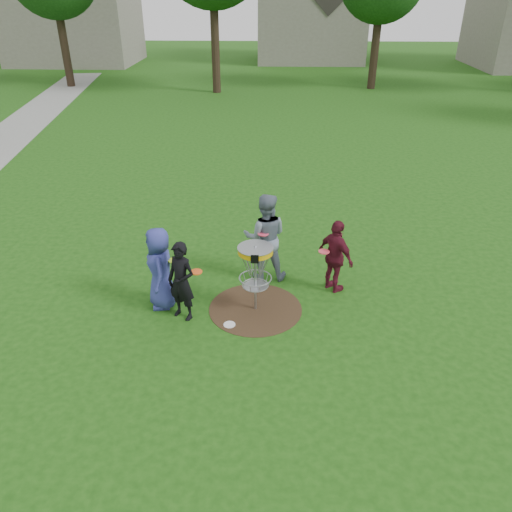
{
  "coord_description": "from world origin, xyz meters",
  "views": [
    {
      "loc": [
        0.3,
        -7.94,
        5.54
      ],
      "look_at": [
        0.0,
        0.3,
        1.0
      ],
      "focal_mm": 35.0,
      "sensor_mm": 36.0,
      "label": 1
    }
  ],
  "objects_px": {
    "player_blue": "(160,268)",
    "player_grey": "(265,237)",
    "disc_golf_basket": "(255,263)",
    "player_black": "(181,281)",
    "player_maroon": "(336,257)"
  },
  "relations": [
    {
      "from": "player_black",
      "to": "disc_golf_basket",
      "type": "distance_m",
      "value": 1.39
    },
    {
      "from": "player_blue",
      "to": "player_maroon",
      "type": "relative_size",
      "value": 1.06
    },
    {
      "from": "player_blue",
      "to": "player_grey",
      "type": "xyz_separation_m",
      "value": [
        1.95,
        1.14,
        0.12
      ]
    },
    {
      "from": "player_black",
      "to": "player_grey",
      "type": "relative_size",
      "value": 0.82
    },
    {
      "from": "player_maroon",
      "to": "disc_golf_basket",
      "type": "xyz_separation_m",
      "value": [
        -1.57,
        -0.75,
        0.25
      ]
    },
    {
      "from": "player_grey",
      "to": "player_maroon",
      "type": "distance_m",
      "value": 1.5
    },
    {
      "from": "player_blue",
      "to": "disc_golf_basket",
      "type": "xyz_separation_m",
      "value": [
        1.8,
        -0.09,
        0.2
      ]
    },
    {
      "from": "player_blue",
      "to": "disc_golf_basket",
      "type": "relative_size",
      "value": 1.19
    },
    {
      "from": "player_blue",
      "to": "player_grey",
      "type": "distance_m",
      "value": 2.26
    },
    {
      "from": "player_blue",
      "to": "player_black",
      "type": "xyz_separation_m",
      "value": [
        0.46,
        -0.38,
        -0.05
      ]
    },
    {
      "from": "player_black",
      "to": "player_grey",
      "type": "distance_m",
      "value": 2.13
    },
    {
      "from": "player_blue",
      "to": "player_maroon",
      "type": "bearing_deg",
      "value": 88.79
    },
    {
      "from": "player_blue",
      "to": "disc_golf_basket",
      "type": "distance_m",
      "value": 1.81
    },
    {
      "from": "player_grey",
      "to": "disc_golf_basket",
      "type": "relative_size",
      "value": 1.36
    },
    {
      "from": "player_blue",
      "to": "player_maroon",
      "type": "xyz_separation_m",
      "value": [
        3.36,
        0.67,
        -0.05
      ]
    }
  ]
}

